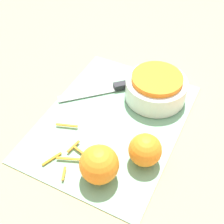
{
  "coord_description": "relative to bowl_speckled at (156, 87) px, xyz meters",
  "views": [
    {
      "loc": [
        0.46,
        0.23,
        0.58
      ],
      "look_at": [
        0.0,
        0.0,
        0.04
      ],
      "focal_mm": 50.0,
      "sensor_mm": 36.0,
      "label": 1
    }
  ],
  "objects": [
    {
      "name": "ground_plane",
      "position": [
        0.13,
        -0.06,
        -0.04
      ],
      "size": [
        4.0,
        4.0,
        0.0
      ],
      "primitive_type": "plane",
      "color": "tan"
    },
    {
      "name": "cutting_board",
      "position": [
        0.13,
        -0.06,
        -0.04
      ],
      "size": [
        0.44,
        0.33,
        0.01
      ],
      "color": "#75AD84",
      "rests_on": "ground_plane"
    },
    {
      "name": "bowl_speckled",
      "position": [
        0.0,
        0.0,
        0.0
      ],
      "size": [
        0.16,
        0.16,
        0.07
      ],
      "color": "silver",
      "rests_on": "cutting_board"
    },
    {
      "name": "knife",
      "position": [
        0.01,
        -0.1,
        -0.03
      ],
      "size": [
        0.19,
        0.2,
        0.02
      ],
      "rotation": [
        0.0,
        0.0,
        -0.83
      ],
      "color": "#232328",
      "rests_on": "cutting_board"
    },
    {
      "name": "orange_left",
      "position": [
        0.28,
        -0.02,
        0.01
      ],
      "size": [
        0.08,
        0.08,
        0.08
      ],
      "color": "orange",
      "rests_on": "cutting_board"
    },
    {
      "name": "orange_right",
      "position": [
        0.2,
        0.05,
        0.0
      ],
      "size": [
        0.07,
        0.07,
        0.07
      ],
      "color": "orange",
      "rests_on": "cutting_board"
    },
    {
      "name": "peel_pile",
      "position": [
        0.26,
        -0.11,
        -0.03
      ],
      "size": [
        0.15,
        0.12,
        0.01
      ],
      "color": "orange",
      "rests_on": "cutting_board"
    }
  ]
}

